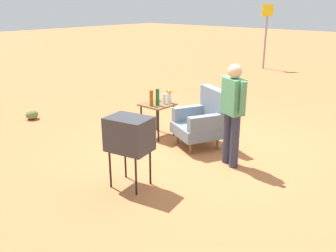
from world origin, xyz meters
TOP-DOWN VIEW (x-y plane):
  - ground_plane at (0.00, 0.00)m, footprint 60.00×60.00m
  - armchair at (-0.23, 0.19)m, footprint 1.02×1.03m
  - side_table at (-1.20, 0.04)m, footprint 0.56×0.56m
  - tv_on_stand at (-0.08, -1.75)m, footprint 0.67×0.55m
  - person_standing at (0.60, -0.19)m, footprint 0.53×0.35m
  - road_sign at (-3.29, 8.54)m, footprint 0.33×0.33m
  - bottle_tall_amber at (-1.19, -0.15)m, footprint 0.07×0.07m
  - bottle_wine_green at (-1.12, -0.05)m, footprint 0.07×0.07m
  - soda_can_blue at (-1.35, 0.20)m, footprint 0.07×0.07m
  - bottle_short_clear at (-1.09, 0.12)m, footprint 0.06×0.06m
  - flower_vase at (-1.08, 0.24)m, footprint 0.14×0.10m
  - shrub_mid at (-4.08, -1.02)m, footprint 0.28×0.28m

SIDE VIEW (x-z plane):
  - ground_plane at x=0.00m, z-range 0.00..0.00m
  - shrub_mid at x=-4.08m, z-range 0.00..0.22m
  - armchair at x=-0.23m, z-range -0.03..1.03m
  - side_table at x=-1.20m, z-range 0.23..0.89m
  - soda_can_blue at x=-1.35m, z-range 0.66..0.78m
  - bottle_short_clear at x=-1.09m, z-range 0.66..0.86m
  - tv_on_stand at x=-0.08m, z-range 0.27..1.30m
  - flower_vase at x=-1.08m, z-range 0.67..0.94m
  - bottle_tall_amber at x=-1.19m, z-range 0.66..0.96m
  - bottle_wine_green at x=-1.12m, z-range 0.66..0.98m
  - person_standing at x=0.60m, z-range 0.12..1.76m
  - road_sign at x=-3.29m, z-range 0.16..2.60m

